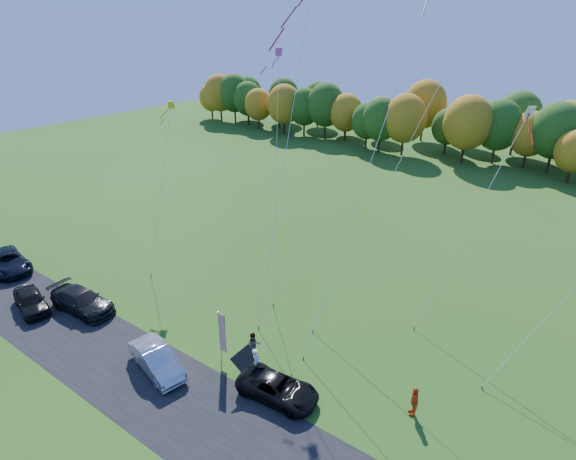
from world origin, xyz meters
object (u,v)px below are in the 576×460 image
Objects in this scene: silver_sedan at (157,360)px; feather_flag at (222,332)px; black_suv at (278,388)px; person_east at (414,401)px.

feather_flag is at bearing -30.06° from silver_sedan.
feather_flag reaches higher than black_suv.
feather_flag reaches higher than silver_sedan.
feather_flag is at bearing -106.24° from person_east.
person_east is 11.69m from feather_flag.
black_suv is 7.47m from person_east.
black_suv is 1.01× the size of silver_sedan.
black_suv is 2.62× the size of person_east.
silver_sedan reaches higher than black_suv.
person_east is at bearing 14.13° from feather_flag.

